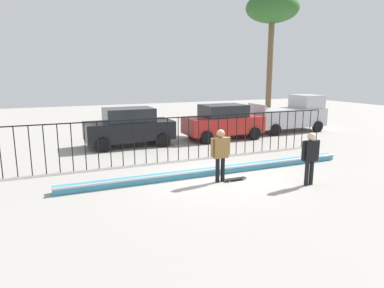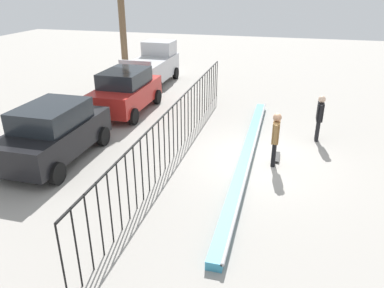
{
  "view_description": "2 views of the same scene",
  "coord_description": "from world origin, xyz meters",
  "px_view_note": "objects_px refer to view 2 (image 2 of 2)",
  "views": [
    {
      "loc": [
        -5.58,
        -10.3,
        3.58
      ],
      "look_at": [
        -0.21,
        2.0,
        0.83
      ],
      "focal_mm": 32.3,
      "sensor_mm": 36.0,
      "label": 1
    },
    {
      "loc": [
        -11.33,
        -0.65,
        5.51
      ],
      "look_at": [
        -0.86,
        2.09,
        0.72
      ],
      "focal_mm": 34.64,
      "sensor_mm": 36.0,
      "label": 2
    }
  ],
  "objects_px": {
    "skateboard": "(277,157)",
    "pickup_truck": "(153,65)",
    "skateboarder": "(276,135)",
    "camera_operator": "(320,114)",
    "parked_car_red": "(126,91)",
    "parked_car_black": "(54,132)"
  },
  "relations": [
    {
      "from": "skateboard",
      "to": "pickup_truck",
      "type": "xyz_separation_m",
      "value": [
        8.4,
        7.51,
        0.98
      ]
    },
    {
      "from": "skateboarder",
      "to": "camera_operator",
      "type": "distance_m",
      "value": 2.89
    },
    {
      "from": "skateboarder",
      "to": "camera_operator",
      "type": "bearing_deg",
      "value": -41.7
    },
    {
      "from": "parked_car_red",
      "to": "pickup_truck",
      "type": "height_order",
      "value": "pickup_truck"
    },
    {
      "from": "parked_car_black",
      "to": "pickup_truck",
      "type": "height_order",
      "value": "pickup_truck"
    },
    {
      "from": "camera_operator",
      "to": "pickup_truck",
      "type": "distance_m",
      "value": 10.96
    },
    {
      "from": "camera_operator",
      "to": "pickup_truck",
      "type": "height_order",
      "value": "pickup_truck"
    },
    {
      "from": "skateboarder",
      "to": "pickup_truck",
      "type": "bearing_deg",
      "value": 28.21
    },
    {
      "from": "skateboarder",
      "to": "pickup_truck",
      "type": "height_order",
      "value": "pickup_truck"
    },
    {
      "from": "parked_car_red",
      "to": "parked_car_black",
      "type": "bearing_deg",
      "value": -177.9
    },
    {
      "from": "skateboard",
      "to": "parked_car_black",
      "type": "relative_size",
      "value": 0.19
    },
    {
      "from": "camera_operator",
      "to": "parked_car_black",
      "type": "xyz_separation_m",
      "value": [
        -3.88,
        8.48,
        -0.07
      ]
    },
    {
      "from": "camera_operator",
      "to": "skateboard",
      "type": "bearing_deg",
      "value": -37.2
    },
    {
      "from": "skateboard",
      "to": "camera_operator",
      "type": "xyz_separation_m",
      "value": [
        1.95,
        -1.36,
        0.98
      ]
    },
    {
      "from": "parked_car_black",
      "to": "pickup_truck",
      "type": "bearing_deg",
      "value": 4.28
    },
    {
      "from": "camera_operator",
      "to": "parked_car_red",
      "type": "distance_m",
      "value": 8.37
    },
    {
      "from": "parked_car_black",
      "to": "parked_car_red",
      "type": "relative_size",
      "value": 1.0
    },
    {
      "from": "pickup_truck",
      "to": "parked_car_red",
      "type": "bearing_deg",
      "value": -171.88
    },
    {
      "from": "parked_car_black",
      "to": "parked_car_red",
      "type": "xyz_separation_m",
      "value": [
        5.2,
        -0.22,
        0.0
      ]
    },
    {
      "from": "camera_operator",
      "to": "parked_car_black",
      "type": "height_order",
      "value": "parked_car_black"
    },
    {
      "from": "parked_car_red",
      "to": "pickup_truck",
      "type": "distance_m",
      "value": 5.16
    },
    {
      "from": "parked_car_red",
      "to": "camera_operator",
      "type": "bearing_deg",
      "value": -94.61
    }
  ]
}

